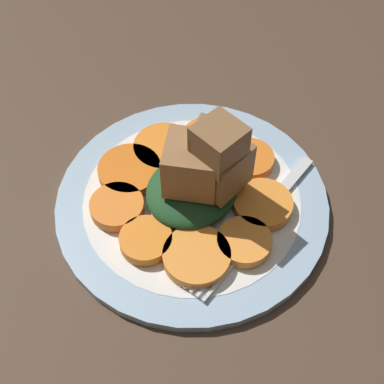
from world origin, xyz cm
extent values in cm
cube|color=#4C3828|center=(0.00, 0.00, 1.00)|extent=(120.00, 120.00, 2.00)
cylinder|color=#99B7D1|center=(0.00, 0.00, 2.50)|extent=(26.40, 26.40, 1.00)
cylinder|color=white|center=(0.00, 0.00, 2.55)|extent=(21.12, 21.12, 1.00)
cylinder|color=orange|center=(-1.59, 6.67, 3.68)|extent=(6.26, 6.26, 1.16)
cylinder|color=orange|center=(-5.56, 4.61, 3.68)|extent=(5.13, 5.13, 1.16)
cylinder|color=orange|center=(-6.61, -0.21, 3.68)|extent=(4.82, 4.82, 1.16)
cylinder|color=orange|center=(-5.02, -4.60, 3.68)|extent=(6.06, 6.06, 1.16)
cylinder|color=orange|center=(-1.17, -7.00, 3.68)|extent=(4.98, 4.98, 1.16)
cylinder|color=orange|center=(3.29, -5.95, 3.68)|extent=(5.63, 5.63, 1.16)
cylinder|color=orange|center=(7.05, -1.70, 3.68)|extent=(5.01, 5.01, 1.16)
cylinder|color=orange|center=(6.62, 2.73, 3.68)|extent=(6.43, 6.43, 1.16)
cylinder|color=orange|center=(2.81, 5.95, 3.68)|extent=(6.26, 6.26, 1.16)
ellipsoid|color=#1E4723|center=(0.00, 0.00, 4.44)|extent=(9.29, 8.36, 2.68)
cube|color=brown|center=(1.61, -1.83, 8.04)|extent=(4.76, 4.76, 4.53)
cube|color=olive|center=(-0.22, 0.30, 8.16)|extent=(6.52, 6.52, 4.78)
cube|color=brown|center=(1.43, -1.12, 10.62)|extent=(4.15, 4.15, 3.23)
cube|color=brown|center=(1.06, -2.04, 11.41)|extent=(4.17, 4.17, 3.76)
cube|color=silver|center=(4.83, -6.35, 3.30)|extent=(12.60, 1.34, 0.40)
cube|color=silver|center=(-2.22, -6.48, 3.30)|extent=(1.57, 2.34, 0.40)
cube|color=silver|center=(-5.44, -7.54, 3.30)|extent=(4.96, 0.40, 0.40)
cube|color=silver|center=(-5.46, -6.88, 3.30)|extent=(4.96, 0.40, 0.40)
cube|color=silver|center=(-5.47, -6.21, 3.30)|extent=(4.96, 0.40, 0.40)
cube|color=silver|center=(-5.48, -5.54, 3.30)|extent=(4.96, 0.40, 0.40)
camera|label=1|loc=(-23.76, -19.24, 44.74)|focal=50.00mm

